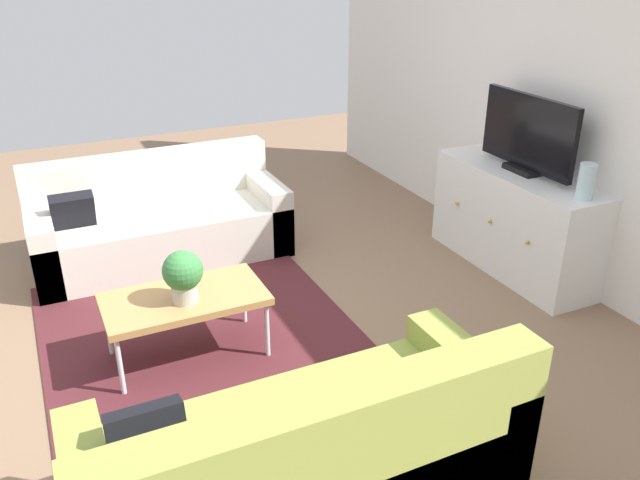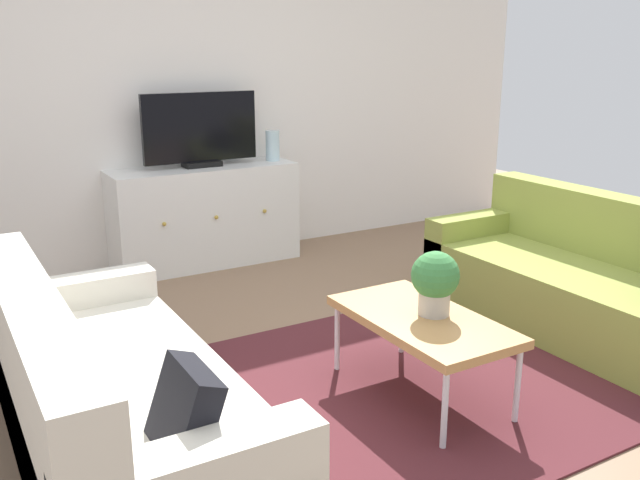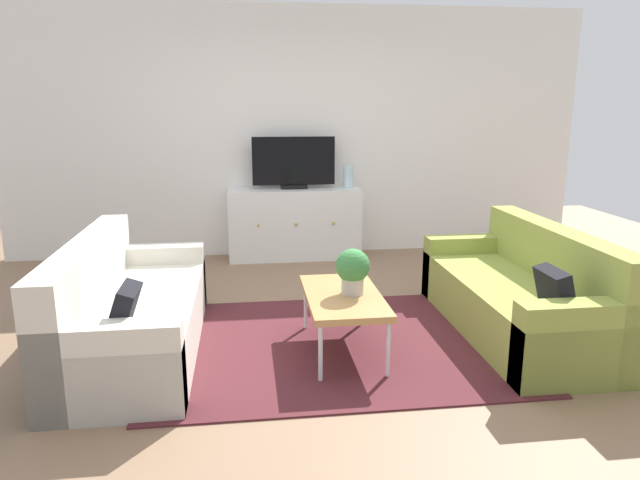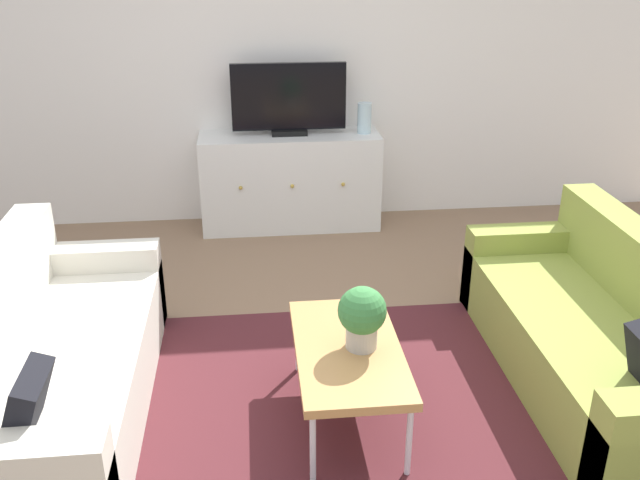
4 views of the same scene
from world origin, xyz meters
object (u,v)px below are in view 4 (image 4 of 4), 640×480
Objects in this scene: coffee_table at (348,352)px; glass_vase at (364,118)px; couch_right_side at (605,339)px; flat_screen_tv at (289,100)px; tv_console at (290,181)px; potted_plant at (362,315)px; couch_left_side at (43,372)px.

glass_vase is at bearing 79.20° from coffee_table.
couch_right_side is 2.62m from glass_vase.
coffee_table is 2.63m from glass_vase.
flat_screen_tv reaches higher than coffee_table.
potted_plant is at bearing -86.15° from tv_console.
flat_screen_tv is at bearing 178.07° from glass_vase.
glass_vase reaches higher than coffee_table.
coffee_table is (1.47, -0.16, 0.12)m from couch_left_side.
glass_vase is (0.42, 2.55, 0.30)m from potted_plant.
couch_right_side is 2.93m from flat_screen_tv.
couch_left_side reaches higher than coffee_table.
glass_vase reaches higher than potted_plant.
potted_plant is at bearing -6.04° from coffee_table.
coffee_table is 0.65× the size of tv_console.
tv_console is at bearing 122.31° from couch_right_side.
couch_right_side is at bearing -57.91° from flat_screen_tv.
couch_right_side is 1.38m from potted_plant.
flat_screen_tv is 3.72× the size of glass_vase.
couch_right_side is 2.81m from tv_console.
couch_right_side reaches higher than tv_console.
couch_right_side is 6.13× the size of potted_plant.
couch_right_side reaches higher than potted_plant.
flat_screen_tv is at bearing 93.82° from potted_plant.
potted_plant is 0.22× the size of tv_console.
coffee_table is 0.21m from potted_plant.
tv_console is at bearing 60.12° from couch_left_side.
couch_left_side is 1.49m from coffee_table.
flat_screen_tv reaches higher than glass_vase.
couch_right_side is 2.15× the size of flat_screen_tv.
tv_console is 0.66m from flat_screen_tv.
coffee_table is at bearing -87.55° from flat_screen_tv.
couch_right_side is at bearing 6.70° from coffee_table.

